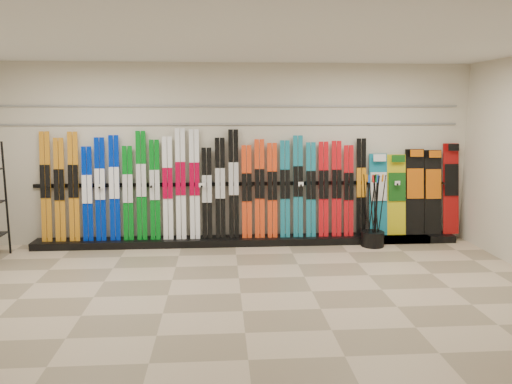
{
  "coord_description": "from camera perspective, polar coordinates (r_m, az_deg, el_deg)",
  "views": [
    {
      "loc": [
        -0.23,
        -5.86,
        2.23
      ],
      "look_at": [
        0.26,
        1.0,
        1.1
      ],
      "focal_mm": 35.0,
      "sensor_mm": 36.0,
      "label": 1
    }
  ],
  "objects": [
    {
      "name": "floor",
      "position": [
        6.27,
        -1.77,
        -11.49
      ],
      "size": [
        8.0,
        8.0,
        0.0
      ],
      "primitive_type": "plane",
      "color": "gray",
      "rests_on": "ground"
    },
    {
      "name": "back_wall",
      "position": [
        8.39,
        -2.54,
        4.33
      ],
      "size": [
        8.0,
        0.0,
        8.0
      ],
      "primitive_type": "plane",
      "rotation": [
        1.57,
        0.0,
        0.0
      ],
      "color": "beige",
      "rests_on": "floor"
    },
    {
      "name": "ceiling",
      "position": [
        5.91,
        -1.92,
        16.8
      ],
      "size": [
        8.0,
        8.0,
        0.0
      ],
      "primitive_type": "plane",
      "rotation": [
        3.14,
        0.0,
        0.0
      ],
      "color": "silver",
      "rests_on": "back_wall"
    },
    {
      "name": "ski_rack_base",
      "position": [
        8.44,
        -0.89,
        -5.57
      ],
      "size": [
        8.0,
        0.4,
        0.12
      ],
      "primitive_type": "cube",
      "color": "black",
      "rests_on": "floor"
    },
    {
      "name": "skis",
      "position": [
        8.28,
        -5.81,
        0.39
      ],
      "size": [
        5.37,
        0.21,
        1.82
      ],
      "color": "#C57A19",
      "rests_on": "ski_rack_base"
    },
    {
      "name": "snowboards",
      "position": [
        8.96,
        17.65,
        -0.05
      ],
      "size": [
        1.57,
        0.24,
        1.55
      ],
      "color": "#14728C",
      "rests_on": "ski_rack_base"
    },
    {
      "name": "pole_bin",
      "position": [
        8.51,
        13.18,
        -5.23
      ],
      "size": [
        0.38,
        0.38,
        0.25
      ],
      "primitive_type": "cylinder",
      "color": "black",
      "rests_on": "floor"
    },
    {
      "name": "ski_poles",
      "position": [
        8.38,
        13.35,
        -2.07
      ],
      "size": [
        0.35,
        0.26,
        1.18
      ],
      "color": "black",
      "rests_on": "pole_bin"
    },
    {
      "name": "slatwall_rail_0",
      "position": [
        8.35,
        -2.56,
        7.74
      ],
      "size": [
        7.6,
        0.02,
        0.03
      ],
      "primitive_type": "cube",
      "color": "gray",
      "rests_on": "back_wall"
    },
    {
      "name": "slatwall_rail_1",
      "position": [
        8.34,
        -2.57,
        9.8
      ],
      "size": [
        7.6,
        0.02,
        0.03
      ],
      "primitive_type": "cube",
      "color": "gray",
      "rests_on": "back_wall"
    }
  ]
}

